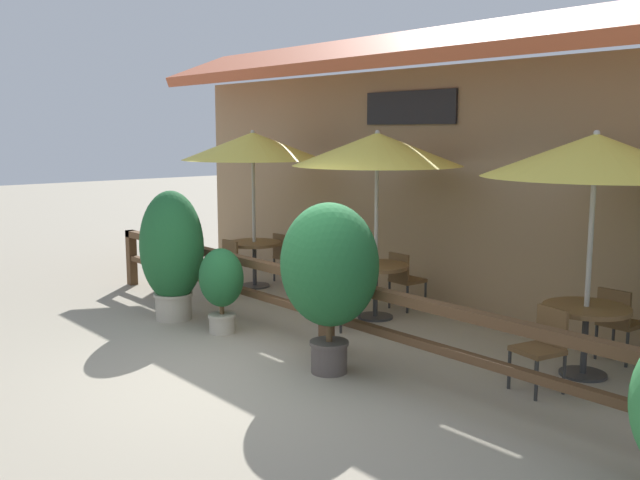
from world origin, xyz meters
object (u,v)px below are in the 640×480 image
at_px(patio_umbrella_near, 253,146).
at_px(chair_middle_wallside, 405,278).
at_px(chair_far_wallside, 618,320).
at_px(dining_table_near, 254,251).
at_px(patio_umbrella_far, 595,156).
at_px(potted_plant_tall_tropical, 172,251).
at_px(chair_near_streetside, 224,264).
at_px(potted_plant_small_flowering, 221,283).
at_px(chair_middle_streetside, 343,292).
at_px(dining_table_far, 586,320).
at_px(potted_plant_broad_leaf, 329,268).
at_px(chair_near_wallside, 286,255).
at_px(dining_table_middle, 376,275).
at_px(chair_far_streetside, 542,345).
at_px(patio_umbrella_middle, 377,149).

distance_m(patio_umbrella_near, chair_middle_wallside, 3.43).
bearing_deg(chair_far_wallside, dining_table_near, 10.63).
bearing_deg(dining_table_near, patio_umbrella_far, 1.13).
xyz_separation_m(dining_table_near, potted_plant_tall_tropical, (0.99, -2.11, 0.36)).
xyz_separation_m(chair_near_streetside, potted_plant_small_flowering, (1.95, -1.31, 0.19)).
xyz_separation_m(patio_umbrella_near, chair_near_streetside, (0.07, -0.66, -1.91)).
height_order(chair_middle_streetside, dining_table_far, chair_middle_streetside).
distance_m(patio_umbrella_near, potted_plant_broad_leaf, 4.70).
bearing_deg(potted_plant_tall_tropical, patio_umbrella_near, 115.11).
relative_size(dining_table_near, dining_table_far, 1.00).
relative_size(chair_near_wallside, chair_middle_streetside, 1.00).
bearing_deg(potted_plant_broad_leaf, patio_umbrella_far, 47.23).
height_order(dining_table_near, chair_middle_streetside, chair_middle_streetside).
bearing_deg(potted_plant_broad_leaf, chair_near_wallside, 147.64).
xyz_separation_m(dining_table_far, potted_plant_small_flowering, (-3.98, -2.09, 0.06)).
bearing_deg(chair_near_streetside, chair_middle_wallside, 26.20).
distance_m(chair_near_streetside, potted_plant_tall_tropical, 1.79).
bearing_deg(chair_middle_wallside, dining_table_middle, 97.64).
height_order(potted_plant_tall_tropical, potted_plant_broad_leaf, potted_plant_broad_leaf).
relative_size(dining_table_middle, patio_umbrella_far, 0.35).
height_order(dining_table_near, chair_middle_wallside, chair_middle_wallside).
height_order(patio_umbrella_near, dining_table_near, patio_umbrella_near).
relative_size(dining_table_far, potted_plant_broad_leaf, 0.49).
relative_size(chair_far_streetside, potted_plant_small_flowering, 0.76).
xyz_separation_m(chair_middle_streetside, chair_far_streetside, (3.10, -0.07, 0.00)).
relative_size(chair_near_streetside, dining_table_far, 0.93).
xyz_separation_m(dining_table_far, chair_far_streetside, (-0.05, -0.75, -0.13)).
xyz_separation_m(dining_table_middle, patio_umbrella_far, (3.20, 0.01, 1.77)).
xyz_separation_m(patio_umbrella_far, dining_table_far, (-0.00, 0.00, -1.77)).
bearing_deg(chair_middle_wallside, chair_near_streetside, 30.62).
relative_size(dining_table_middle, dining_table_far, 1.00).
bearing_deg(chair_far_wallside, potted_plant_tall_tropical, 33.14).
distance_m(patio_umbrella_far, chair_far_wallside, 2.05).
xyz_separation_m(chair_near_wallside, potted_plant_broad_leaf, (4.07, -2.58, 0.69)).
xyz_separation_m(dining_table_far, potted_plant_broad_leaf, (-1.89, -2.04, 0.55)).
xyz_separation_m(chair_near_streetside, chair_far_wallside, (5.93, 1.53, 0.00)).
xyz_separation_m(patio_umbrella_near, patio_umbrella_middle, (2.81, 0.11, 0.00)).
height_order(patio_umbrella_middle, dining_table_middle, patio_umbrella_middle).
distance_m(chair_near_streetside, dining_table_far, 5.98).
distance_m(patio_umbrella_middle, chair_far_wallside, 3.79).
xyz_separation_m(chair_middle_streetside, patio_umbrella_far, (3.15, 0.68, 1.91)).
relative_size(patio_umbrella_middle, chair_middle_streetside, 3.08).
relative_size(chair_middle_wallside, potted_plant_tall_tropical, 0.47).
bearing_deg(potted_plant_broad_leaf, patio_umbrella_middle, 122.81).
relative_size(chair_middle_streetside, dining_table_far, 0.93).
bearing_deg(chair_near_wallside, patio_umbrella_near, 83.68).
height_order(dining_table_near, potted_plant_small_flowering, potted_plant_small_flowering).
bearing_deg(potted_plant_broad_leaf, potted_plant_tall_tropical, -176.55).
distance_m(dining_table_middle, dining_table_far, 3.20).
bearing_deg(dining_table_middle, potted_plant_small_flowering, -110.65).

